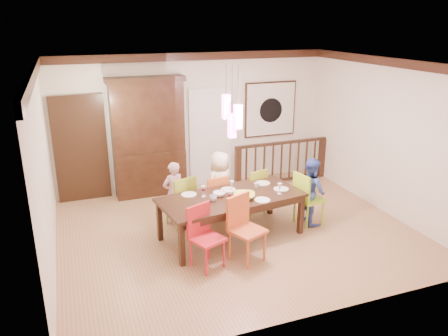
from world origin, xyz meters
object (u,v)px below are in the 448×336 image
object	(u,v)px
person_far_mid	(220,185)
person_end_right	(311,191)
balustrade	(281,161)
china_hutch	(148,137)
dining_table	(231,200)
chair_end_right	(310,195)
person_far_left	(174,193)
chair_far_left	(180,197)

from	to	relation	value
person_far_mid	person_end_right	bearing A→B (deg)	128.69
balustrade	person_end_right	world-z (taller)	person_end_right
balustrade	person_end_right	size ratio (longest dim) A/B	1.85
china_hutch	person_end_right	xyz separation A→B (m)	(2.46, -2.40, -0.63)
dining_table	balustrade	world-z (taller)	balustrade
chair_end_right	balustrade	bearing A→B (deg)	-22.94
dining_table	person_far_mid	world-z (taller)	person_far_mid
dining_table	china_hutch	size ratio (longest dim) A/B	1.02
person_far_left	person_far_mid	bearing A→B (deg)	158.94
dining_table	person_far_mid	distance (m)	0.82
chair_end_right	person_far_left	world-z (taller)	person_far_left
dining_table	chair_far_left	size ratio (longest dim) A/B	2.63
chair_far_left	person_far_mid	bearing A→B (deg)	169.91
china_hutch	chair_end_right	bearing A→B (deg)	-45.66
person_end_right	china_hutch	bearing A→B (deg)	43.37
balustrade	person_far_left	distance (m)	3.06
person_far_mid	china_hutch	bearing A→B (deg)	-82.55
person_far_left	balustrade	bearing A→B (deg)	-173.15
person_far_mid	person_far_left	bearing A→B (deg)	-28.18
chair_far_left	person_end_right	size ratio (longest dim) A/B	0.78
dining_table	person_end_right	xyz separation A→B (m)	(1.56, 0.05, -0.06)
person_far_mid	chair_end_right	bearing A→B (deg)	125.97
chair_end_right	chair_far_left	bearing A→B (deg)	62.86
dining_table	balustrade	size ratio (longest dim) A/B	1.12
chair_end_right	person_end_right	xyz separation A→B (m)	(0.06, 0.06, 0.05)
chair_far_left	china_hutch	size ratio (longest dim) A/B	0.39
chair_end_right	balustrade	xyz separation A→B (m)	(0.53, 2.11, -0.06)
person_far_left	person_far_mid	distance (m)	0.87
chair_far_left	balustrade	bearing A→B (deg)	-170.22
chair_end_right	balustrade	size ratio (longest dim) A/B	0.43
balustrade	person_far_left	xyz separation A→B (m)	(-2.81, -1.22, 0.08)
china_hutch	person_far_left	distance (m)	1.70
person_far_left	chair_end_right	bearing A→B (deg)	142.03
dining_table	chair_end_right	bearing A→B (deg)	-8.81
dining_table	chair_end_right	xyz separation A→B (m)	(1.50, -0.01, -0.11)
chair_far_left	person_far_mid	size ratio (longest dim) A/B	0.75
person_far_left	person_far_mid	xyz separation A→B (m)	(0.87, -0.07, 0.06)
person_far_left	chair_far_left	bearing A→B (deg)	96.70
chair_far_left	chair_end_right	size ratio (longest dim) A/B	0.98
person_far_left	person_end_right	bearing A→B (deg)	143.75
chair_far_left	chair_end_right	xyz separation A→B (m)	(2.21, -0.73, 0.01)
chair_far_left	person_far_mid	distance (m)	0.81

